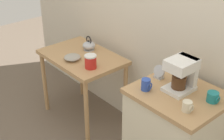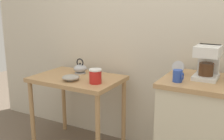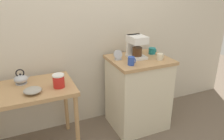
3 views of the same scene
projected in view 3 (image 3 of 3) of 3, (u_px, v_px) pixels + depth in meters
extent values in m
plane|color=#6B5B4C|center=(96.00, 138.00, 2.65)|extent=(8.00, 8.00, 0.00)
cube|color=beige|center=(87.00, 11.00, 2.57)|extent=(4.40, 0.10, 2.80)
cube|color=tan|center=(29.00, 90.00, 2.18)|extent=(0.86, 0.58, 0.04)
cylinder|color=tan|center=(77.00, 127.00, 2.25)|extent=(0.04, 0.04, 0.72)
cylinder|color=tan|center=(66.00, 104.00, 2.68)|extent=(0.04, 0.04, 0.72)
cube|color=beige|center=(138.00, 94.00, 2.76)|extent=(0.65, 0.56, 0.86)
cube|color=tan|center=(139.00, 60.00, 2.60)|extent=(0.68, 0.59, 0.04)
cylinder|color=#9E998C|center=(33.00, 93.00, 2.07)|extent=(0.07, 0.07, 0.01)
ellipsoid|color=#9E998C|center=(33.00, 90.00, 2.06)|extent=(0.16, 0.16, 0.05)
cylinder|color=#B2B5BA|center=(22.00, 83.00, 2.27)|extent=(0.11, 0.11, 0.01)
ellipsoid|color=#B2B5BA|center=(21.00, 79.00, 2.25)|extent=(0.13, 0.13, 0.08)
cone|color=#B2B5BA|center=(27.00, 78.00, 2.27)|extent=(0.07, 0.03, 0.05)
sphere|color=black|center=(20.00, 74.00, 2.23)|extent=(0.02, 0.02, 0.02)
torus|color=black|center=(20.00, 73.00, 2.23)|extent=(0.09, 0.01, 0.09)
cylinder|color=red|center=(59.00, 81.00, 2.17)|extent=(0.11, 0.11, 0.12)
cylinder|color=white|center=(58.00, 75.00, 2.15)|extent=(0.12, 0.12, 0.01)
cube|color=white|center=(136.00, 57.00, 2.60)|extent=(0.18, 0.22, 0.03)
cube|color=white|center=(133.00, 45.00, 2.63)|extent=(0.16, 0.05, 0.26)
cube|color=white|center=(137.00, 39.00, 2.53)|extent=(0.18, 0.22, 0.08)
cylinder|color=#4C2D19|center=(137.00, 52.00, 2.57)|extent=(0.11, 0.11, 0.10)
cylinder|color=#2D4CAD|center=(131.00, 61.00, 2.37)|extent=(0.07, 0.07, 0.09)
torus|color=#2D4CAD|center=(134.00, 60.00, 2.38)|extent=(0.01, 0.06, 0.06)
cylinder|color=teal|center=(152.00, 51.00, 2.74)|extent=(0.08, 0.08, 0.08)
torus|color=teal|center=(155.00, 50.00, 2.76)|extent=(0.01, 0.05, 0.05)
cylinder|color=beige|center=(160.00, 57.00, 2.52)|extent=(0.07, 0.07, 0.08)
torus|color=beige|center=(163.00, 56.00, 2.54)|extent=(0.01, 0.05, 0.05)
cube|color=#B2B5BA|center=(118.00, 59.00, 2.54)|extent=(0.07, 0.05, 0.02)
cylinder|color=#B2B5BA|center=(118.00, 54.00, 2.52)|extent=(0.10, 0.05, 0.10)
cylinder|color=black|center=(118.00, 54.00, 2.52)|extent=(0.09, 0.03, 0.08)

